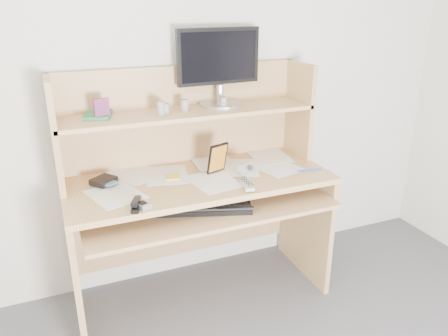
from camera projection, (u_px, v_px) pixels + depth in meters
name	position (u px, v px, depth m)	size (l,w,h in m)	color
back_wall	(178.00, 74.00, 2.42)	(3.60, 0.04, 2.50)	silver
desk	(195.00, 182.00, 2.41)	(1.40, 0.70, 1.30)	tan
paper_clutter	(199.00, 177.00, 2.32)	(1.32, 0.54, 0.01)	white
keyboard	(200.00, 206.00, 2.20)	(0.54, 0.33, 0.04)	black
tv_remote	(246.00, 183.00, 2.21)	(0.05, 0.17, 0.02)	#ADADA7
flip_phone	(142.00, 204.00, 1.98)	(0.05, 0.10, 0.02)	#AFAFB1
stapler	(137.00, 203.00, 1.97)	(0.03, 0.12, 0.04)	black
wallet	(104.00, 181.00, 2.23)	(0.11, 0.09, 0.03)	black
sticky_note_pad	(173.00, 177.00, 2.32)	(0.07, 0.07, 0.01)	yellow
digital_camera	(245.00, 167.00, 2.38)	(0.09, 0.03, 0.05)	silver
game_case	(218.00, 158.00, 2.35)	(0.12, 0.01, 0.17)	black
blue_pen	(309.00, 170.00, 2.40)	(0.01, 0.01, 0.14)	#1B36CD
card_box	(102.00, 109.00, 2.15)	(0.07, 0.02, 0.10)	maroon
shelf_book	(98.00, 115.00, 2.21)	(0.13, 0.18, 0.02)	#2F7644
chip_stack_a	(185.00, 105.00, 2.32)	(0.05, 0.05, 0.06)	black
chip_stack_b	(161.00, 108.00, 2.23)	(0.04, 0.04, 0.07)	white
chip_stack_c	(165.00, 109.00, 2.26)	(0.04, 0.04, 0.05)	black
chip_stack_d	(223.00, 103.00, 2.37)	(0.04, 0.04, 0.06)	white
monitor	(219.00, 65.00, 2.39)	(0.48, 0.24, 0.42)	#ADADB2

